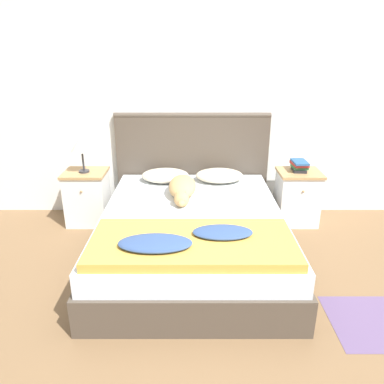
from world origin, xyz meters
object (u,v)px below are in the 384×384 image
(nightstand_left, at_px, (87,197))
(book_stack, at_px, (299,165))
(pillow_right, at_px, (219,175))
(nightstand_right, at_px, (297,197))
(bed, at_px, (192,236))
(dog, at_px, (182,188))
(pillow_left, at_px, (165,175))
(table_lamp, at_px, (81,145))

(nightstand_left, height_order, book_stack, book_stack)
(nightstand_left, distance_m, pillow_right, 1.45)
(nightstand_right, xyz_separation_m, pillow_right, (-0.85, 0.02, 0.24))
(bed, height_order, nightstand_right, nightstand_right)
(nightstand_right, relative_size, dog, 0.81)
(nightstand_left, height_order, pillow_left, pillow_left)
(pillow_right, bearing_deg, pillow_left, 180.00)
(book_stack, bearing_deg, table_lamp, -178.81)
(pillow_left, bearing_deg, nightstand_left, -178.90)
(pillow_left, bearing_deg, nightstand_right, -0.66)
(pillow_left, relative_size, dog, 0.70)
(nightstand_right, xyz_separation_m, table_lamp, (-2.28, -0.02, 0.58))
(nightstand_left, bearing_deg, pillow_right, 0.66)
(nightstand_left, distance_m, table_lamp, 0.58)
(table_lamp, bearing_deg, nightstand_left, 90.00)
(nightstand_right, bearing_deg, pillow_left, 179.34)
(table_lamp, bearing_deg, dog, -20.25)
(nightstand_right, height_order, dog, dog)
(nightstand_right, distance_m, table_lamp, 2.35)
(dog, xyz_separation_m, book_stack, (1.23, 0.43, 0.09))
(nightstand_left, xyz_separation_m, nightstand_right, (2.28, 0.00, 0.00))
(pillow_right, relative_size, table_lamp, 1.33)
(bed, height_order, pillow_right, pillow_right)
(pillow_right, bearing_deg, table_lamp, -178.68)
(nightstand_right, relative_size, pillow_right, 1.16)
(nightstand_right, xyz_separation_m, pillow_left, (-1.43, 0.02, 0.24))
(nightstand_right, relative_size, pillow_left, 1.16)
(bed, relative_size, book_stack, 8.53)
(nightstand_left, relative_size, table_lamp, 1.55)
(bed, distance_m, dog, 0.50)
(pillow_right, xyz_separation_m, book_stack, (0.85, 0.01, 0.11))
(nightstand_left, xyz_separation_m, dog, (1.04, -0.40, 0.26))
(nightstand_left, height_order, pillow_right, pillow_right)
(pillow_left, bearing_deg, book_stack, 0.57)
(nightstand_left, distance_m, nightstand_right, 2.28)
(nightstand_left, height_order, nightstand_right, same)
(pillow_right, relative_size, book_stack, 2.09)
(pillow_right, bearing_deg, nightstand_right, -1.10)
(book_stack, distance_m, table_lamp, 2.29)
(nightstand_right, distance_m, dog, 1.32)
(nightstand_right, relative_size, table_lamp, 1.55)
(bed, distance_m, table_lamp, 1.51)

